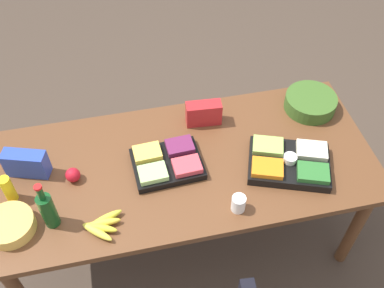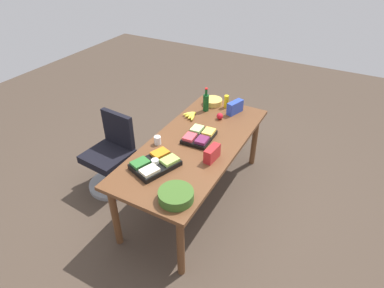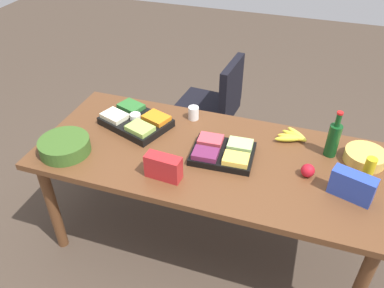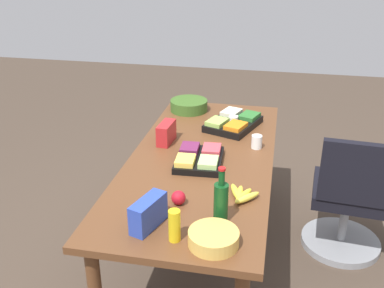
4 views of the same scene
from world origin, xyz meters
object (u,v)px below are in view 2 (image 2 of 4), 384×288
veggie_tray (155,164)px  chip_bag_blue (235,107)px  apple_red (220,116)px  salad_bowl (176,195)px  paper_cup (158,140)px  mustard_bottle (226,101)px  chip_bowl (213,102)px  fruit_platter (199,136)px  conference_table (195,149)px  office_chair (112,160)px  chip_bag_red (212,154)px  wine_bottle (206,102)px  banana_bunch (191,115)px

veggie_tray → chip_bag_blue: bearing=169.3°
apple_red → salad_bowl: (1.39, 0.24, 0.01)m
paper_cup → mustard_bottle: bearing=164.6°
chip_bowl → salad_bowl: bearing=15.5°
chip_bag_blue → salad_bowl: bearing=5.0°
fruit_platter → conference_table: bearing=-2.1°
conference_table → veggie_tray: veggie_tray is taller
fruit_platter → chip_bag_blue: size_ratio=1.70×
office_chair → chip_bag_red: bearing=94.0°
chip_bag_blue → office_chair: bearing=-45.8°
wine_bottle → chip_bowl: size_ratio=1.27×
office_chair → chip_bag_blue: size_ratio=4.17×
apple_red → salad_bowl: bearing=9.7°
apple_red → conference_table: bearing=-1.9°
office_chair → mustard_bottle: bearing=140.4°
apple_red → chip_bag_red: (0.75, 0.26, 0.03)m
salad_bowl → chip_bag_red: 0.64m
fruit_platter → salad_bowl: size_ratio=1.25×
apple_red → chip_bowl: 0.38m
chip_bowl → chip_bag_blue: chip_bag_blue is taller
office_chair → apple_red: bearing=130.0°
chip_bowl → wine_bottle: bearing=-1.3°
chip_bag_red → veggie_tray: bearing=-48.9°
fruit_platter → salad_bowl: salad_bowl is taller
conference_table → apple_red: size_ratio=27.21×
chip_bag_red → wine_bottle: bearing=-149.9°
apple_red → mustard_bottle: 0.31m
conference_table → salad_bowl: salad_bowl is taller
office_chair → salad_bowl: size_ratio=3.06×
salad_bowl → fruit_platter: bearing=-164.4°
mustard_bottle → paper_cup: (1.09, -0.30, -0.03)m
apple_red → wine_bottle: bearing=-114.7°
wine_bottle → paper_cup: bearing=-7.3°
office_chair → apple_red: office_chair is taller
wine_bottle → banana_bunch: size_ratio=1.44×
office_chair → salad_bowl: (0.55, 1.24, 0.45)m
fruit_platter → mustard_bottle: 0.80m
fruit_platter → paper_cup: paper_cup is taller
office_chair → banana_bunch: 1.08m
salad_bowl → chip_bag_blue: chip_bag_blue is taller
conference_table → banana_bunch: size_ratio=10.00×
salad_bowl → paper_cup: paper_cup is taller
conference_table → mustard_bottle: (-0.88, -0.03, 0.16)m
chip_bag_red → chip_bag_blue: bearing=-170.5°
apple_red → veggie_tray: size_ratio=0.15×
apple_red → banana_bunch: (0.12, -0.32, -0.01)m
mustard_bottle → paper_cup: mustard_bottle is taller
wine_bottle → chip_bag_red: wine_bottle is taller
chip_bowl → mustard_bottle: mustard_bottle is taller
office_chair → wine_bottle: (-0.95, 0.76, 0.52)m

